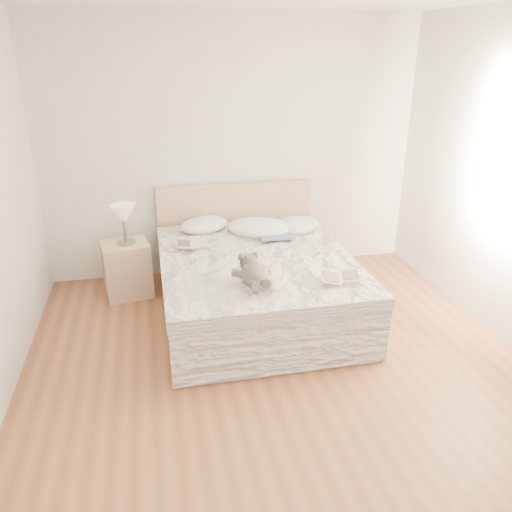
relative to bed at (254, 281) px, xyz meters
name	(u,v)px	position (x,y,z in m)	size (l,w,h in m)	color
floor	(287,384)	(0.00, -1.19, -0.31)	(4.00, 4.50, 0.00)	brown
wall_back	(233,150)	(0.00, 1.06, 1.04)	(4.00, 0.02, 2.70)	silver
bed	(254,281)	(0.00, 0.00, 0.00)	(1.72, 2.14, 1.00)	tan
nightstand	(127,269)	(-1.19, 0.60, -0.03)	(0.45, 0.40, 0.56)	tan
table_lamp	(124,216)	(-1.17, 0.59, 0.54)	(0.31, 0.31, 0.39)	#534E48
pillow_left	(204,225)	(-0.37, 0.76, 0.33)	(0.52, 0.37, 0.16)	white
pillow_middle	(259,228)	(0.17, 0.53, 0.33)	(0.64, 0.45, 0.19)	white
pillow_right	(296,225)	(0.56, 0.54, 0.33)	(0.54, 0.38, 0.16)	silver
blouse	(272,231)	(0.28, 0.45, 0.32)	(0.53, 0.57, 0.02)	#3D4D71
photo_book	(192,244)	(-0.55, 0.25, 0.32)	(0.31, 0.21, 0.02)	silver
childrens_book	(340,277)	(0.56, -0.75, 0.32)	(0.34, 0.23, 0.02)	#FFF5CA
teddy_bear	(254,282)	(-0.16, -0.72, 0.34)	(0.26, 0.37, 0.19)	brown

